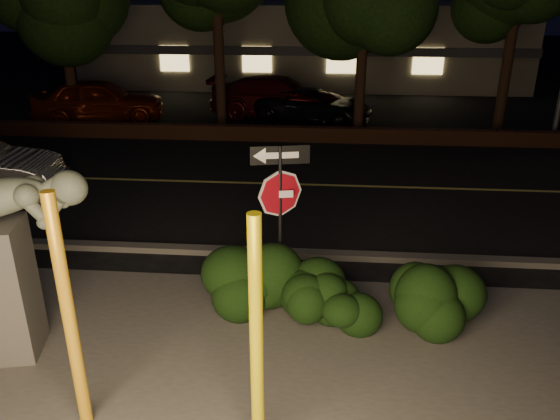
% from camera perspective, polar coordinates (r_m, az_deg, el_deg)
% --- Properties ---
extents(ground, '(90.00, 90.00, 0.00)m').
position_cam_1_polar(ground, '(17.26, 0.21, 6.08)').
color(ground, black).
rests_on(ground, ground).
extents(patio, '(14.00, 6.00, 0.02)m').
position_cam_1_polar(patio, '(7.47, -6.97, -18.35)').
color(patio, '#4C4944').
rests_on(patio, ground).
extents(road, '(80.00, 8.00, 0.01)m').
position_cam_1_polar(road, '(14.42, -0.75, 2.74)').
color(road, black).
rests_on(road, ground).
extents(lane_marking, '(80.00, 0.12, 0.00)m').
position_cam_1_polar(lane_marking, '(14.42, -0.75, 2.79)').
color(lane_marking, '#C5B64F').
rests_on(lane_marking, road).
extents(curb, '(80.00, 0.25, 0.12)m').
position_cam_1_polar(curb, '(10.65, -2.88, -4.41)').
color(curb, '#4C4944').
rests_on(curb, ground).
extents(brick_wall, '(40.00, 0.35, 0.50)m').
position_cam_1_polar(brick_wall, '(18.45, 0.54, 7.96)').
color(brick_wall, '#4A2717').
rests_on(brick_wall, ground).
extents(parking_lot, '(40.00, 12.00, 0.01)m').
position_cam_1_polar(parking_lot, '(24.04, 1.57, 10.78)').
color(parking_lot, black).
rests_on(parking_lot, ground).
extents(building, '(22.00, 10.20, 4.00)m').
position_cam_1_polar(building, '(31.66, 2.50, 17.24)').
color(building, '#686353').
rests_on(building, ground).
extents(yellow_pole_left, '(0.15, 0.15, 2.97)m').
position_cam_1_polar(yellow_pole_left, '(6.53, -21.18, -10.45)').
color(yellow_pole_left, yellow).
rests_on(yellow_pole_left, ground).
extents(yellow_pole_right, '(0.14, 0.14, 2.90)m').
position_cam_1_polar(yellow_pole_right, '(5.81, -2.47, -13.64)').
color(yellow_pole_right, yellow).
rests_on(yellow_pole_right, ground).
extents(signpost, '(0.89, 0.21, 2.66)m').
position_cam_1_polar(signpost, '(8.39, 0.01, 1.66)').
color(signpost, black).
rests_on(signpost, ground).
extents(hedge_center, '(2.23, 1.11, 1.14)m').
position_cam_1_polar(hedge_center, '(8.63, -0.16, -7.42)').
color(hedge_center, black).
rests_on(hedge_center, ground).
extents(hedge_right, '(1.62, 1.15, 0.96)m').
position_cam_1_polar(hedge_right, '(8.36, 5.34, -9.34)').
color(hedge_right, black).
rests_on(hedge_right, ground).
extents(hedge_far_right, '(1.82, 1.47, 1.09)m').
position_cam_1_polar(hedge_far_right, '(8.64, 16.77, -8.62)').
color(hedge_far_right, black).
rests_on(hedge_far_right, ground).
extents(parked_car_red, '(5.14, 2.93, 1.65)m').
position_cam_1_polar(parked_car_red, '(22.19, -18.39, 10.84)').
color(parked_car_red, maroon).
rests_on(parked_car_red, ground).
extents(parked_car_darkred, '(5.59, 2.58, 1.58)m').
position_cam_1_polar(parked_car_darkred, '(21.91, -0.02, 11.74)').
color(parked_car_darkred, '#40090D').
rests_on(parked_car_darkred, ground).
extents(parked_car_dark, '(4.85, 3.24, 1.24)m').
position_cam_1_polar(parked_car_dark, '(21.21, 3.54, 10.86)').
color(parked_car_dark, black).
rests_on(parked_car_dark, ground).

